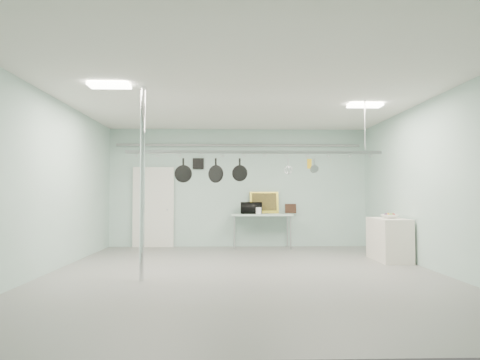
{
  "coord_description": "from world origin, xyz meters",
  "views": [
    {
      "loc": [
        -0.3,
        -7.66,
        1.4
      ],
      "look_at": [
        -0.05,
        1.0,
        1.7
      ],
      "focal_mm": 32.0,
      "sensor_mm": 36.0,
      "label": 1
    }
  ],
  "objects_px": {
    "pot_rack": "(254,151)",
    "skillet_left": "(183,170)",
    "fruit_bowl": "(390,216)",
    "coffee_canister": "(259,211)",
    "side_cabinet": "(389,239)",
    "chrome_pole": "(142,183)",
    "skillet_mid": "(216,170)",
    "prep_table": "(262,216)",
    "microwave": "(251,208)",
    "skillet_right": "(240,169)"
  },
  "relations": [
    {
      "from": "coffee_canister",
      "to": "skillet_left",
      "type": "distance_m",
      "value": 3.61
    },
    {
      "from": "side_cabinet",
      "to": "skillet_left",
      "type": "bearing_deg",
      "value": -165.57
    },
    {
      "from": "coffee_canister",
      "to": "skillet_mid",
      "type": "distance_m",
      "value": 3.38
    },
    {
      "from": "chrome_pole",
      "to": "microwave",
      "type": "xyz_separation_m",
      "value": [
        2.02,
        4.17,
        -0.54
      ]
    },
    {
      "from": "pot_rack",
      "to": "skillet_left",
      "type": "bearing_deg",
      "value": 180.0
    },
    {
      "from": "skillet_left",
      "to": "pot_rack",
      "type": "bearing_deg",
      "value": 5.41
    },
    {
      "from": "chrome_pole",
      "to": "fruit_bowl",
      "type": "relative_size",
      "value": 9.19
    },
    {
      "from": "pot_rack",
      "to": "skillet_left",
      "type": "height_order",
      "value": "pot_rack"
    },
    {
      "from": "prep_table",
      "to": "skillet_right",
      "type": "distance_m",
      "value": 3.53
    },
    {
      "from": "prep_table",
      "to": "fruit_bowl",
      "type": "height_order",
      "value": "fruit_bowl"
    },
    {
      "from": "chrome_pole",
      "to": "skillet_mid",
      "type": "xyz_separation_m",
      "value": [
        1.18,
        0.9,
        0.26
      ]
    },
    {
      "from": "side_cabinet",
      "to": "pot_rack",
      "type": "distance_m",
      "value": 3.62
    },
    {
      "from": "prep_table",
      "to": "skillet_right",
      "type": "bearing_deg",
      "value": -101.52
    },
    {
      "from": "fruit_bowl",
      "to": "chrome_pole",
      "type": "bearing_deg",
      "value": -157.98
    },
    {
      "from": "skillet_left",
      "to": "chrome_pole",
      "type": "bearing_deg",
      "value": -117.18
    },
    {
      "from": "skillet_left",
      "to": "side_cabinet",
      "type": "bearing_deg",
      "value": 19.84
    },
    {
      "from": "pot_rack",
      "to": "skillet_mid",
      "type": "bearing_deg",
      "value": 180.0
    },
    {
      "from": "skillet_mid",
      "to": "skillet_left",
      "type": "bearing_deg",
      "value": -148.39
    },
    {
      "from": "fruit_bowl",
      "to": "coffee_canister",
      "type": "bearing_deg",
      "value": 142.45
    },
    {
      "from": "prep_table",
      "to": "microwave",
      "type": "height_order",
      "value": "microwave"
    },
    {
      "from": "pot_rack",
      "to": "side_cabinet",
      "type": "bearing_deg",
      "value": 20.45
    },
    {
      "from": "skillet_left",
      "to": "skillet_mid",
      "type": "distance_m",
      "value": 0.6
    },
    {
      "from": "side_cabinet",
      "to": "skillet_mid",
      "type": "distance_m",
      "value": 4.08
    },
    {
      "from": "prep_table",
      "to": "skillet_mid",
      "type": "height_order",
      "value": "skillet_mid"
    },
    {
      "from": "side_cabinet",
      "to": "pot_rack",
      "type": "bearing_deg",
      "value": -159.55
    },
    {
      "from": "skillet_right",
      "to": "fruit_bowl",
      "type": "bearing_deg",
      "value": 38.74
    },
    {
      "from": "microwave",
      "to": "skillet_right",
      "type": "xyz_separation_m",
      "value": [
        -0.4,
        -3.27,
        0.82
      ]
    },
    {
      "from": "prep_table",
      "to": "microwave",
      "type": "xyz_separation_m",
      "value": [
        -0.28,
        -0.03,
        0.22
      ]
    },
    {
      "from": "skillet_right",
      "to": "coffee_canister",
      "type": "bearing_deg",
      "value": 99.98
    },
    {
      "from": "fruit_bowl",
      "to": "skillet_left",
      "type": "xyz_separation_m",
      "value": [
        -4.28,
        -1.06,
        0.92
      ]
    },
    {
      "from": "fruit_bowl",
      "to": "pot_rack",
      "type": "bearing_deg",
      "value": -160.21
    },
    {
      "from": "chrome_pole",
      "to": "side_cabinet",
      "type": "height_order",
      "value": "chrome_pole"
    },
    {
      "from": "chrome_pole",
      "to": "side_cabinet",
      "type": "relative_size",
      "value": 2.67
    },
    {
      "from": "pot_rack",
      "to": "fruit_bowl",
      "type": "distance_m",
      "value": 3.4
    },
    {
      "from": "coffee_canister",
      "to": "skillet_mid",
      "type": "xyz_separation_m",
      "value": [
        -1.02,
        -3.1,
        0.87
      ]
    },
    {
      "from": "microwave",
      "to": "pot_rack",
      "type": "bearing_deg",
      "value": 87.34
    },
    {
      "from": "chrome_pole",
      "to": "skillet_mid",
      "type": "height_order",
      "value": "chrome_pole"
    },
    {
      "from": "side_cabinet",
      "to": "prep_table",
      "type": "bearing_deg",
      "value": 139.21
    },
    {
      "from": "coffee_canister",
      "to": "skillet_right",
      "type": "distance_m",
      "value": 3.28
    },
    {
      "from": "skillet_right",
      "to": "skillet_left",
      "type": "bearing_deg",
      "value": -159.49
    },
    {
      "from": "side_cabinet",
      "to": "fruit_bowl",
      "type": "xyz_separation_m",
      "value": [
        0.01,
        -0.04,
        0.49
      ]
    },
    {
      "from": "chrome_pole",
      "to": "fruit_bowl",
      "type": "height_order",
      "value": "chrome_pole"
    },
    {
      "from": "chrome_pole",
      "to": "coffee_canister",
      "type": "relative_size",
      "value": 18.14
    },
    {
      "from": "skillet_left",
      "to": "skillet_right",
      "type": "distance_m",
      "value": 1.05
    },
    {
      "from": "pot_rack",
      "to": "skillet_left",
      "type": "distance_m",
      "value": 1.37
    },
    {
      "from": "skillet_mid",
      "to": "fruit_bowl",
      "type": "bearing_deg",
      "value": 47.75
    },
    {
      "from": "coffee_canister",
      "to": "microwave",
      "type": "bearing_deg",
      "value": 137.91
    },
    {
      "from": "side_cabinet",
      "to": "fruit_bowl",
      "type": "relative_size",
      "value": 3.45
    },
    {
      "from": "side_cabinet",
      "to": "coffee_canister",
      "type": "relative_size",
      "value": 6.8
    },
    {
      "from": "side_cabinet",
      "to": "chrome_pole",
      "type": "bearing_deg",
      "value": -157.59
    }
  ]
}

